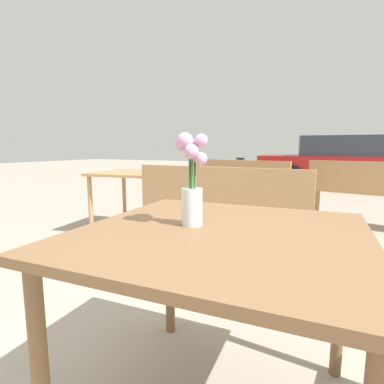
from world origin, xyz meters
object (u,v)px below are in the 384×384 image
object	(u,v)px
table_back	(133,181)
parked_car	(348,163)
bench_far	(377,192)
bicycle	(248,180)
table_front	(221,255)
flower_vase	(191,181)
bench_near	(220,208)
bench_middle	(239,187)

from	to	relation	value
table_back	parked_car	bearing A→B (deg)	67.65
bench_far	bicycle	distance (m)	2.59
table_front	flower_vase	xyz separation A→B (m)	(-0.12, 0.01, 0.25)
bench_near	parked_car	bearing A→B (deg)	79.43
bench_near	table_front	bearing A→B (deg)	-69.10
bench_near	bench_far	bearing A→B (deg)	52.05
bicycle	flower_vase	bearing A→B (deg)	-76.67
bench_far	bicycle	size ratio (longest dim) A/B	0.98
table_front	parked_car	distance (m)	7.93
bench_near	bench_middle	world-z (taller)	same
bench_middle	parked_car	bearing A→B (deg)	72.52
bench_near	bench_middle	size ratio (longest dim) A/B	1.04
bench_near	bench_far	distance (m)	2.31
bench_middle	parked_car	world-z (taller)	parked_car
table_front	table_back	distance (m)	2.73
bench_near	bench_far	xyz separation A→B (m)	(1.42, 1.82, 0.00)
flower_vase	bicycle	xyz separation A→B (m)	(-1.17, 4.96, -0.53)
bench_near	parked_car	world-z (taller)	parked_car
bench_far	parked_car	xyz separation A→B (m)	(-0.25, 4.46, 0.17)
flower_vase	parked_car	distance (m)	7.93
bench_far	table_back	distance (m)	3.07
table_back	bench_middle	bearing A→B (deg)	51.79
bench_near	bench_far	world-z (taller)	same
flower_vase	bicycle	distance (m)	5.12
bench_far	bench_middle	bearing A→B (deg)	-171.36
bicycle	parked_car	world-z (taller)	parked_car
table_front	table_back	bearing A→B (deg)	133.75
bicycle	parked_car	xyz separation A→B (m)	(1.85, 2.94, 0.26)
flower_vase	bench_middle	bearing A→B (deg)	104.40
flower_vase	table_back	xyz separation A→B (m)	(-1.77, 1.96, -0.27)
table_back	bicycle	bearing A→B (deg)	78.81
table_back	bench_far	bearing A→B (deg)	28.73
bicycle	bench_middle	bearing A→B (deg)	-78.60
flower_vase	table_back	world-z (taller)	flower_vase
bench_near	table_back	world-z (taller)	bench_near
bench_near	bicycle	distance (m)	3.41
bench_far	bench_near	bearing A→B (deg)	-127.95
bench_middle	table_front	bearing A→B (deg)	-73.61
flower_vase	parked_car	size ratio (longest dim) A/B	0.07
bench_far	flower_vase	bearing A→B (deg)	-105.01
table_back	bench_near	bearing A→B (deg)	-15.34
bench_near	parked_car	xyz separation A→B (m)	(1.17, 6.28, 0.17)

